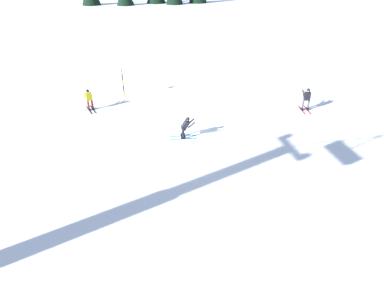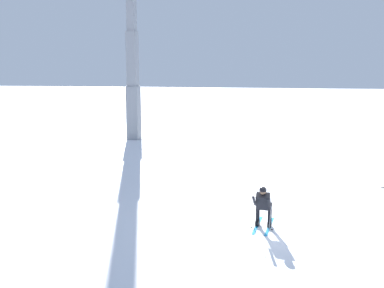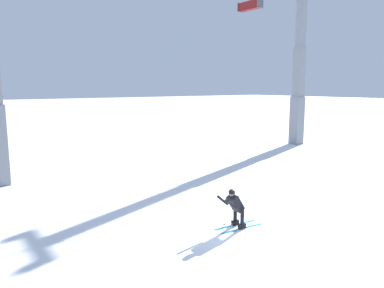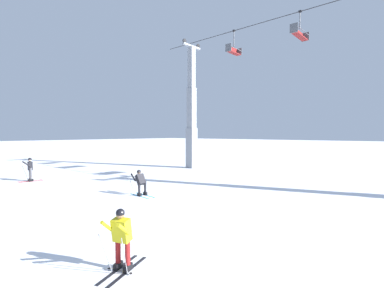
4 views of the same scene
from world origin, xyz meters
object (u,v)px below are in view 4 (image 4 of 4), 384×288
(skier_carving_main, at_px, (140,181))
(skier_distant_uphill, at_px, (30,168))
(lift_tower_near, at_px, (192,116))
(chairlift_seat_nearest, at_px, (233,50))
(skier_distant_downhill, at_px, (121,235))
(chairlift_seat_second, at_px, (299,33))

(skier_carving_main, distance_m, skier_distant_uphill, 9.75)
(lift_tower_near, bearing_deg, skier_distant_uphill, -105.71)
(chairlift_seat_nearest, xyz_separation_m, skier_distant_downhill, (7.17, -16.32, -9.71))
(skier_distant_downhill, bearing_deg, lift_tower_near, 126.21)
(chairlift_seat_nearest, bearing_deg, skier_carving_main, -85.04)
(chairlift_seat_nearest, bearing_deg, lift_tower_near, 180.00)
(lift_tower_near, bearing_deg, skier_carving_main, -62.19)
(lift_tower_near, bearing_deg, chairlift_seat_nearest, -0.00)
(chairlift_seat_second, bearing_deg, skier_carving_main, -113.21)
(skier_carving_main, relative_size, skier_distant_uphill, 1.03)
(skier_carving_main, bearing_deg, lift_tower_near, 117.81)
(chairlift_seat_nearest, height_order, skier_distant_uphill, chairlift_seat_nearest)
(chairlift_seat_nearest, height_order, chairlift_seat_second, same)
(lift_tower_near, distance_m, skier_distant_downhill, 20.65)
(lift_tower_near, height_order, skier_distant_uphill, lift_tower_near)
(chairlift_seat_nearest, bearing_deg, chairlift_seat_second, 0.00)
(lift_tower_near, xyz_separation_m, chairlift_seat_nearest, (4.77, -0.00, 5.51))
(chairlift_seat_nearest, height_order, skier_distant_downhill, chairlift_seat_nearest)
(skier_distant_uphill, height_order, skier_distant_downhill, skier_distant_uphill)
(skier_carving_main, distance_m, lift_tower_near, 12.98)
(skier_distant_downhill, bearing_deg, chairlift_seat_nearest, 113.74)
(chairlift_seat_nearest, distance_m, skier_distant_downhill, 20.30)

